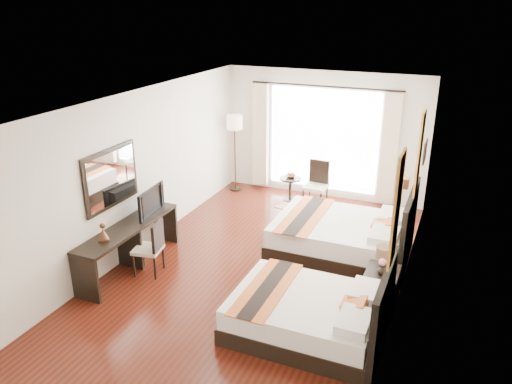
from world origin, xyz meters
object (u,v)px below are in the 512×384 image
at_px(bed_far, 345,236).
at_px(floor_lamp, 235,127).
at_px(bed_near, 312,314).
at_px(television, 147,201).
at_px(console_desk, 130,247).
at_px(table_lamp, 384,254).
at_px(nightstand, 381,287).
at_px(side_table, 290,189).
at_px(vase, 381,273).
at_px(window_chair, 315,194).
at_px(fruit_bowl, 291,176).
at_px(desk_chair, 150,257).

bearing_deg(bed_far, floor_lamp, 145.84).
height_order(bed_near, television, television).
bearing_deg(bed_far, console_desk, -149.25).
xyz_separation_m(bed_far, table_lamp, (0.84, -1.21, 0.41)).
bearing_deg(nightstand, side_table, 127.81).
relative_size(table_lamp, vase, 2.75).
distance_m(floor_lamp, window_chair, 2.37).
bearing_deg(table_lamp, floor_lamp, 139.92).
xyz_separation_m(console_desk, window_chair, (2.08, 3.70, -0.07)).
relative_size(bed_far, floor_lamp, 1.30).
relative_size(bed_near, fruit_bowl, 8.91).
relative_size(table_lamp, television, 0.44).
height_order(table_lamp, television, television).
xyz_separation_m(nightstand, television, (-3.99, 0.02, 0.72)).
relative_size(vase, television, 0.16).
bearing_deg(nightstand, bed_near, -124.87).
xyz_separation_m(nightstand, table_lamp, (-0.03, 0.13, 0.47)).
bearing_deg(television, console_desk, 172.17).
bearing_deg(bed_near, nightstand, 55.13).
distance_m(bed_near, floor_lamp, 5.66).
bearing_deg(nightstand, floor_lamp, 139.00).
distance_m(bed_far, television, 3.46).
bearing_deg(fruit_bowl, console_desk, -110.61).
height_order(side_table, window_chair, window_chair).
bearing_deg(television, side_table, -29.39).
bearing_deg(nightstand, fruit_bowl, 127.64).
xyz_separation_m(console_desk, fruit_bowl, (1.45, 3.86, 0.18)).
bearing_deg(nightstand, television, 179.74).
bearing_deg(console_desk, window_chair, 60.68).
xyz_separation_m(side_table, window_chair, (0.62, -0.13, 0.04)).
xyz_separation_m(table_lamp, floor_lamp, (-3.94, 3.31, 0.75)).
xyz_separation_m(table_lamp, vase, (0.02, -0.23, -0.18)).
xyz_separation_m(bed_near, desk_chair, (-2.88, 0.48, -0.02)).
bearing_deg(vase, window_chair, 120.64).
distance_m(television, desk_chair, 0.99).
distance_m(console_desk, window_chair, 4.24).
relative_size(vase, fruit_bowl, 0.59).
height_order(vase, desk_chair, desk_chair).
bearing_deg(side_table, window_chair, -12.18).
bearing_deg(vase, table_lamp, 95.22).
height_order(desk_chair, side_table, desk_chair).
relative_size(bed_far, vase, 17.37).
bearing_deg(console_desk, desk_chair, -3.96).
distance_m(bed_near, nightstand, 1.27).
bearing_deg(nightstand, desk_chair, -171.19).
bearing_deg(floor_lamp, console_desk, -90.73).
distance_m(table_lamp, window_chair, 3.61).
relative_size(bed_near, desk_chair, 2.20).
xyz_separation_m(bed_near, window_chair, (-1.21, 4.21, 0.01)).
bearing_deg(desk_chair, floor_lamp, -95.92).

